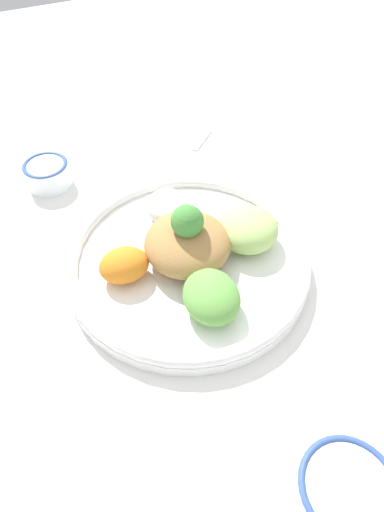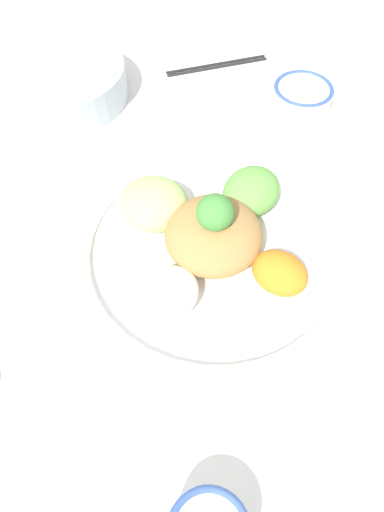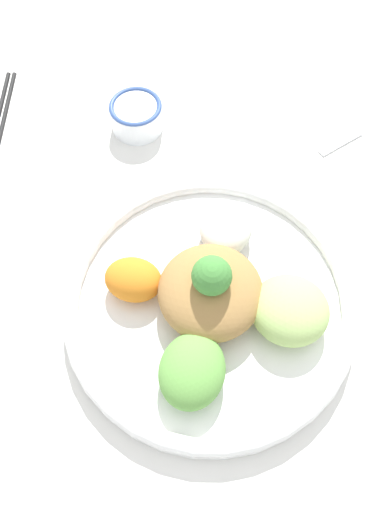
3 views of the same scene
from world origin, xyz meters
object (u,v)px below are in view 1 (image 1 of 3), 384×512
salad_platter (190,255)px  serving_spoon_main (209,130)px  rice_bowl_blue (47,173)px  sauce_bowl_red (349,490)px

salad_platter → serving_spoon_main: size_ratio=3.40×
salad_platter → rice_bowl_blue: size_ratio=4.57×
salad_platter → rice_bowl_blue: (0.29, 0.15, -0.00)m
sauce_bowl_red → serving_spoon_main: size_ratio=0.96×
rice_bowl_blue → salad_platter: bearing=-153.6°
rice_bowl_blue → serving_spoon_main: size_ratio=0.74×
serving_spoon_main → salad_platter: bearing=18.3°
sauce_bowl_red → serving_spoon_main: 0.70m
salad_platter → serving_spoon_main: (0.32, -0.20, -0.02)m
salad_platter → rice_bowl_blue: 0.33m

